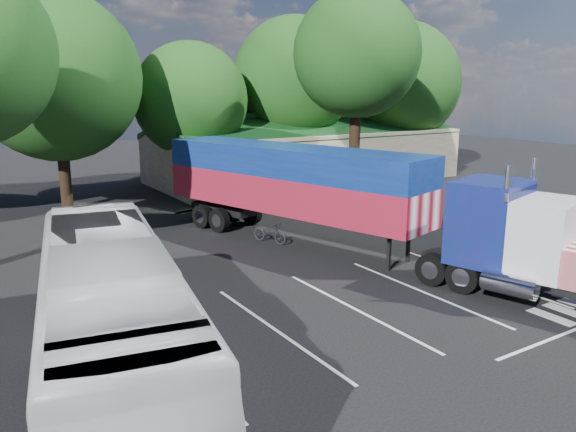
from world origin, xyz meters
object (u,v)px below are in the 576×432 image
woman (448,262)px  silver_sedan (228,189)px  tour_bus (111,313)px  bicycle (270,232)px  semi_truck (341,193)px

woman → silver_sedan: 20.01m
tour_bus → woman: bearing=12.0°
woman → bicycle: woman is taller
semi_truck → tour_bus: (-12.04, -6.10, -0.93)m
tour_bus → silver_sedan: tour_bus is taller
silver_sedan → tour_bus: bearing=160.3°
bicycle → silver_sedan: (3.20, 11.10, 0.16)m
semi_truck → tour_bus: bearing=-169.4°
semi_truck → silver_sedan: 14.46m
semi_truck → silver_sedan: (1.29, 14.25, -2.10)m
semi_truck → woman: 6.09m
tour_bus → silver_sedan: 24.35m
bicycle → silver_sedan: bearing=53.0°
semi_truck → tour_bus: size_ratio=1.75×
tour_bus → silver_sedan: bearing=67.3°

